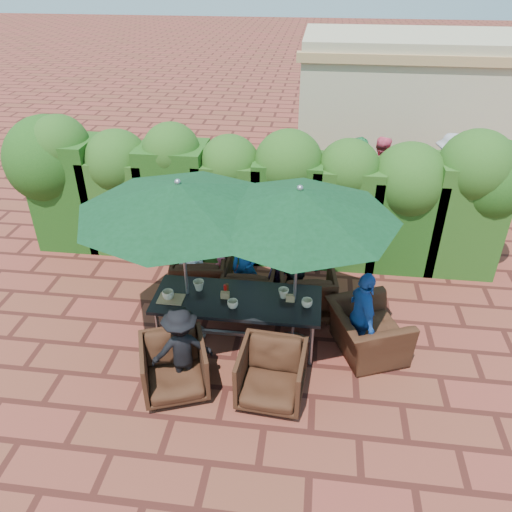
# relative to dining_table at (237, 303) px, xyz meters

# --- Properties ---
(ground) EXTENTS (80.00, 80.00, 0.00)m
(ground) POSITION_rel_dining_table_xyz_m (-0.01, 0.18, -0.67)
(ground) COLOR maroon
(ground) RESTS_ON ground
(dining_table) EXTENTS (2.30, 0.90, 0.75)m
(dining_table) POSITION_rel_dining_table_xyz_m (0.00, 0.00, 0.00)
(dining_table) COLOR black
(dining_table) RESTS_ON ground
(umbrella_left) EXTENTS (2.66, 2.66, 2.46)m
(umbrella_left) POSITION_rel_dining_table_xyz_m (-0.70, 0.03, 1.54)
(umbrella_left) COLOR gray
(umbrella_left) RESTS_ON ground
(umbrella_right) EXTENTS (2.52, 2.52, 2.46)m
(umbrella_right) POSITION_rel_dining_table_xyz_m (0.78, 0.04, 1.54)
(umbrella_right) COLOR gray
(umbrella_right) RESTS_ON ground
(chair_far_left) EXTENTS (0.92, 0.88, 0.86)m
(chair_far_left) POSITION_rel_dining_table_xyz_m (-0.77, 1.04, -0.25)
(chair_far_left) COLOR black
(chair_far_left) RESTS_ON ground
(chair_far_mid) EXTENTS (0.80, 0.75, 0.81)m
(chair_far_mid) POSITION_rel_dining_table_xyz_m (0.06, 0.91, -0.27)
(chair_far_mid) COLOR black
(chair_far_mid) RESTS_ON ground
(chair_far_right) EXTENTS (0.92, 0.88, 0.85)m
(chair_far_right) POSITION_rel_dining_table_xyz_m (0.93, 0.83, -0.25)
(chair_far_right) COLOR black
(chair_far_right) RESTS_ON ground
(chair_near_left) EXTENTS (1.00, 0.97, 0.81)m
(chair_near_left) POSITION_rel_dining_table_xyz_m (-0.64, -1.01, -0.27)
(chair_near_left) COLOR black
(chair_near_left) RESTS_ON ground
(chair_near_right) EXTENTS (0.85, 0.80, 0.82)m
(chair_near_right) POSITION_rel_dining_table_xyz_m (0.58, -0.99, -0.27)
(chair_near_right) COLOR black
(chair_near_right) RESTS_ON ground
(chair_end_right) EXTENTS (1.02, 1.22, 0.91)m
(chair_end_right) POSITION_rel_dining_table_xyz_m (1.80, 0.03, -0.22)
(chair_end_right) COLOR black
(chair_end_right) RESTS_ON ground
(adult_far_left) EXTENTS (0.65, 0.51, 1.15)m
(adult_far_left) POSITION_rel_dining_table_xyz_m (-0.85, 0.90, -0.10)
(adult_far_left) COLOR white
(adult_far_left) RESTS_ON ground
(adult_far_mid) EXTENTS (0.52, 0.47, 1.22)m
(adult_far_mid) POSITION_rel_dining_table_xyz_m (-0.03, 1.02, -0.07)
(adult_far_mid) COLOR blue
(adult_far_mid) RESTS_ON ground
(adult_far_right) EXTENTS (0.64, 0.47, 1.21)m
(adult_far_right) POSITION_rel_dining_table_xyz_m (0.80, 0.99, -0.07)
(adult_far_right) COLOR black
(adult_far_right) RESTS_ON ground
(adult_near_left) EXTENTS (0.84, 0.61, 1.20)m
(adult_near_left) POSITION_rel_dining_table_xyz_m (-0.55, -0.92, -0.08)
(adult_near_left) COLOR black
(adult_near_left) RESTS_ON ground
(adult_end_right) EXTENTS (0.57, 0.85, 1.32)m
(adult_end_right) POSITION_rel_dining_table_xyz_m (1.70, -0.06, -0.01)
(adult_end_right) COLOR blue
(adult_end_right) RESTS_ON ground
(child_left) EXTENTS (0.30, 0.25, 0.79)m
(child_left) POSITION_rel_dining_table_xyz_m (-0.41, 1.00, -0.28)
(child_left) COLOR #EF5476
(child_left) RESTS_ON ground
(child_right) EXTENTS (0.34, 0.30, 0.83)m
(child_right) POSITION_rel_dining_table_xyz_m (0.46, 1.05, -0.26)
(child_right) COLOR #704392
(child_right) RESTS_ON ground
(pedestrian_a) EXTENTS (1.62, 0.98, 1.64)m
(pedestrian_a) POSITION_rel_dining_table_xyz_m (1.79, 4.46, 0.14)
(pedestrian_a) COLOR #268E48
(pedestrian_a) RESTS_ON ground
(pedestrian_b) EXTENTS (0.82, 0.57, 1.59)m
(pedestrian_b) POSITION_rel_dining_table_xyz_m (2.26, 4.69, 0.12)
(pedestrian_b) COLOR #EF5476
(pedestrian_b) RESTS_ON ground
(pedestrian_c) EXTENTS (1.17, 0.62, 1.76)m
(pedestrian_c) POSITION_rel_dining_table_xyz_m (3.61, 4.52, 0.21)
(pedestrian_c) COLOR gray
(pedestrian_c) RESTS_ON ground
(cup_a) EXTENTS (0.16, 0.16, 0.13)m
(cup_a) POSITION_rel_dining_table_xyz_m (-0.93, -0.12, 0.14)
(cup_a) COLOR beige
(cup_a) RESTS_ON dining_table
(cup_b) EXTENTS (0.16, 0.16, 0.15)m
(cup_b) POSITION_rel_dining_table_xyz_m (-0.56, 0.14, 0.15)
(cup_b) COLOR beige
(cup_b) RESTS_ON dining_table
(cup_c) EXTENTS (0.15, 0.15, 0.12)m
(cup_c) POSITION_rel_dining_table_xyz_m (-0.02, -0.21, 0.13)
(cup_c) COLOR beige
(cup_c) RESTS_ON dining_table
(cup_d) EXTENTS (0.15, 0.15, 0.14)m
(cup_d) POSITION_rel_dining_table_xyz_m (0.63, 0.11, 0.14)
(cup_d) COLOR beige
(cup_d) RESTS_ON dining_table
(cup_e) EXTENTS (0.15, 0.15, 0.12)m
(cup_e) POSITION_rel_dining_table_xyz_m (0.96, -0.06, 0.13)
(cup_e) COLOR beige
(cup_e) RESTS_ON dining_table
(ketchup_bottle) EXTENTS (0.04, 0.04, 0.17)m
(ketchup_bottle) POSITION_rel_dining_table_xyz_m (-0.17, 0.06, 0.16)
(ketchup_bottle) COLOR #B20C0A
(ketchup_bottle) RESTS_ON dining_table
(sauce_bottle) EXTENTS (0.04, 0.04, 0.17)m
(sauce_bottle) POSITION_rel_dining_table_xyz_m (-0.15, 0.09, 0.16)
(sauce_bottle) COLOR #4C230C
(sauce_bottle) RESTS_ON dining_table
(serving_tray) EXTENTS (0.35, 0.25, 0.02)m
(serving_tray) POSITION_rel_dining_table_xyz_m (-0.89, -0.13, 0.08)
(serving_tray) COLOR #A67C50
(serving_tray) RESTS_ON dining_table
(number_block_left) EXTENTS (0.12, 0.06, 0.10)m
(number_block_left) POSITION_rel_dining_table_xyz_m (-0.16, -0.01, 0.13)
(number_block_left) COLOR tan
(number_block_left) RESTS_ON dining_table
(number_block_right) EXTENTS (0.12, 0.06, 0.10)m
(number_block_right) POSITION_rel_dining_table_xyz_m (0.73, 0.04, 0.13)
(number_block_right) COLOR tan
(number_block_right) RESTS_ON dining_table
(hedge_wall) EXTENTS (9.10, 1.60, 2.47)m
(hedge_wall) POSITION_rel_dining_table_xyz_m (-0.05, 2.50, 0.66)
(hedge_wall) COLOR #143D10
(hedge_wall) RESTS_ON ground
(building) EXTENTS (6.20, 3.08, 3.20)m
(building) POSITION_rel_dining_table_xyz_m (3.49, 7.17, 0.93)
(building) COLOR tan
(building) RESTS_ON ground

